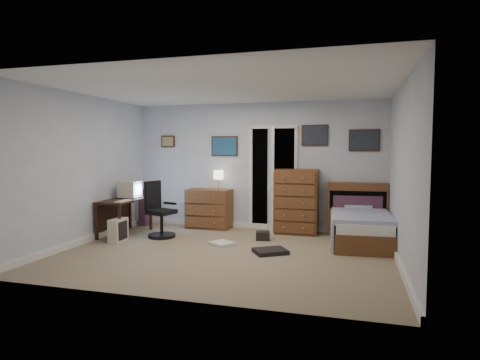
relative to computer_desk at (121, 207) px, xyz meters
name	(u,v)px	position (x,y,z in m)	size (l,w,h in m)	color
floor	(226,253)	(2.28, -0.76, -0.52)	(5.00, 4.00, 0.02)	gray
computer_desk	(121,207)	(0.00, 0.00, 0.00)	(0.54, 1.16, 0.67)	black
crt_monitor	(130,189)	(0.10, 0.15, 0.32)	(0.35, 0.32, 0.32)	beige
keyboard	(123,201)	(0.26, -0.35, 0.16)	(0.13, 0.36, 0.02)	beige
pc_tower	(118,230)	(0.28, -0.55, -0.31)	(0.19, 0.37, 0.40)	beige
office_chair	(159,215)	(0.78, -0.01, -0.12)	(0.61, 0.61, 1.01)	black
media_stack	(143,207)	(-0.04, 0.89, -0.13)	(0.15, 0.15, 0.76)	maroon
low_dresser	(209,209)	(1.37, 1.02, -0.12)	(0.88, 0.44, 0.79)	brown
table_lamp	(218,175)	(1.57, 1.02, 0.55)	(0.20, 0.20, 0.38)	gold
doorway	(276,178)	(2.63, 1.52, 0.49)	(0.96, 1.12, 2.05)	black
tall_dresser	(296,201)	(3.11, 0.99, 0.09)	(0.82, 0.49, 1.21)	brown
headboard_bookcase	(357,208)	(4.23, 1.10, 0.00)	(1.09, 0.33, 0.97)	brown
bed	(360,227)	(4.27, 0.44, -0.24)	(1.04, 1.81, 0.58)	brown
wall_posters	(284,141)	(2.85, 1.22, 1.23)	(4.38, 0.04, 0.60)	#331E11
floor_clutter	(255,245)	(2.64, -0.30, -0.47)	(1.42, 1.26, 0.15)	silver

